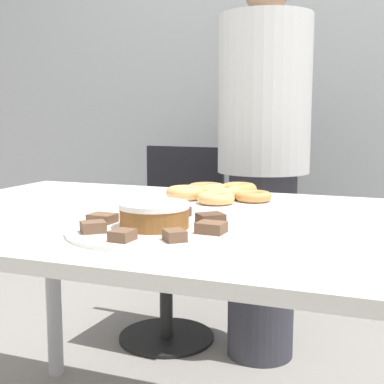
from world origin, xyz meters
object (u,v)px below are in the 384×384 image
at_px(person_standing, 263,162).
at_px(office_chair_left, 172,249).
at_px(napkin, 31,208).
at_px(plate_donuts, 220,200).
at_px(frosted_cake, 154,215).
at_px(plate_cake, 154,230).

relative_size(person_standing, office_chair_left, 1.82).
bearing_deg(napkin, plate_donuts, 33.85).
distance_m(office_chair_left, frosted_cake, 1.31).
xyz_separation_m(office_chair_left, plate_donuts, (0.46, -0.71, 0.36)).
distance_m(person_standing, napkin, 1.05).
distance_m(office_chair_left, plate_donuts, 0.92).
xyz_separation_m(plate_cake, plate_donuts, (0.01, 0.45, -0.00)).
bearing_deg(frosted_cake, napkin, 162.04).
xyz_separation_m(plate_donuts, frosted_cake, (-0.01, -0.45, 0.03)).
distance_m(person_standing, frosted_cake, 1.10).
xyz_separation_m(plate_cake, frosted_cake, (0.00, -0.00, 0.03)).
xyz_separation_m(person_standing, napkin, (-0.43, -0.95, -0.06)).
height_order(person_standing, office_chair_left, person_standing).
bearing_deg(frosted_cake, person_standing, 90.65).
height_order(plate_cake, plate_donuts, same).
bearing_deg(office_chair_left, frosted_cake, -65.46).
xyz_separation_m(frosted_cake, napkin, (-0.44, 0.14, -0.04)).
bearing_deg(office_chair_left, napkin, -86.28).
bearing_deg(plate_cake, office_chair_left, 111.32).
distance_m(plate_donuts, frosted_cake, 0.45).
relative_size(person_standing, frosted_cake, 10.18).
xyz_separation_m(plate_donuts, napkin, (-0.45, -0.30, -0.00)).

